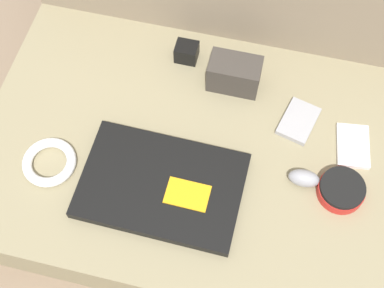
% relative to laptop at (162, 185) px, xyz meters
% --- Properties ---
extents(ground_plane, '(8.00, 8.00, 0.00)m').
position_rel_laptop_xyz_m(ground_plane, '(0.04, 0.11, -0.14)').
color(ground_plane, '#7A6651').
extents(couch_seat, '(0.95, 0.64, 0.12)m').
position_rel_laptop_xyz_m(couch_seat, '(0.04, 0.11, -0.07)').
color(couch_seat, '#847A5B').
rests_on(couch_seat, ground_plane).
extents(laptop, '(0.34, 0.23, 0.03)m').
position_rel_laptop_xyz_m(laptop, '(0.00, 0.00, 0.00)').
color(laptop, black).
rests_on(laptop, couch_seat).
extents(computer_mouse, '(0.07, 0.04, 0.04)m').
position_rel_laptop_xyz_m(computer_mouse, '(0.29, 0.08, 0.01)').
color(computer_mouse, gray).
rests_on(computer_mouse, couch_seat).
extents(speaker_puck, '(0.10, 0.10, 0.03)m').
position_rel_laptop_xyz_m(speaker_puck, '(0.37, 0.08, 0.01)').
color(speaker_puck, red).
rests_on(speaker_puck, couch_seat).
extents(phone_silver, '(0.09, 0.12, 0.01)m').
position_rel_laptop_xyz_m(phone_silver, '(0.26, 0.23, -0.00)').
color(phone_silver, '#99999E').
rests_on(phone_silver, couch_seat).
extents(phone_black, '(0.08, 0.11, 0.01)m').
position_rel_laptop_xyz_m(phone_black, '(0.38, 0.19, -0.01)').
color(phone_black, silver).
rests_on(phone_black, couch_seat).
extents(camera_pouch, '(0.12, 0.07, 0.08)m').
position_rel_laptop_xyz_m(camera_pouch, '(0.09, 0.30, 0.03)').
color(camera_pouch, '#38332D').
rests_on(camera_pouch, couch_seat).
extents(charger_brick, '(0.05, 0.05, 0.05)m').
position_rel_laptop_xyz_m(charger_brick, '(-0.03, 0.34, 0.01)').
color(charger_brick, black).
rests_on(charger_brick, couch_seat).
extents(cable_coil, '(0.12, 0.12, 0.02)m').
position_rel_laptop_xyz_m(cable_coil, '(-0.25, -0.00, -0.00)').
color(cable_coil, white).
rests_on(cable_coil, couch_seat).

